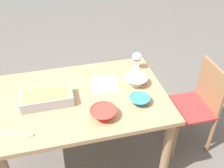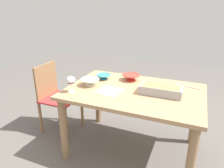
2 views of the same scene
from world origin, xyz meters
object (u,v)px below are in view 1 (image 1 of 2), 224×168
at_px(napkin, 105,84).
at_px(casserole_dish, 47,98).
at_px(mixing_bowl, 140,99).
at_px(serving_spoon, 23,134).
at_px(serving_bowl, 136,80).
at_px(small_bowl, 104,113).
at_px(dining_table, 82,107).
at_px(chair, 196,104).
at_px(wine_glass, 137,58).

bearing_deg(napkin, casserole_dish, -165.60).
bearing_deg(mixing_bowl, serving_spoon, -171.84).
bearing_deg(serving_spoon, casserole_dish, 59.02).
xyz_separation_m(mixing_bowl, serving_bowl, (0.05, 0.24, 0.01)).
bearing_deg(casserole_dish, small_bowl, -34.07).
bearing_deg(mixing_bowl, dining_table, 156.44).
bearing_deg(dining_table, mixing_bowl, -23.56).
bearing_deg(serving_spoon, mixing_bowl, 8.16).
relative_size(dining_table, chair, 1.58).
xyz_separation_m(mixing_bowl, serving_spoon, (-0.87, -0.12, -0.03)).
xyz_separation_m(mixing_bowl, napkin, (-0.21, 0.30, -0.03)).
xyz_separation_m(dining_table, small_bowl, (0.12, -0.27, 0.15)).
relative_size(chair, wine_glass, 5.27).
distance_m(casserole_dish, serving_bowl, 0.74).
bearing_deg(dining_table, chair, -2.71).
bearing_deg(serving_bowl, napkin, 166.24).
distance_m(dining_table, wine_glass, 0.66).
relative_size(chair, napkin, 3.82).
bearing_deg(dining_table, napkin, 28.07).
bearing_deg(wine_glass, chair, -34.71).
distance_m(wine_glass, mixing_bowl, 0.49).
distance_m(dining_table, serving_spoon, 0.55).
bearing_deg(wine_glass, casserole_dish, -160.41).
distance_m(dining_table, serving_bowl, 0.50).
height_order(serving_bowl, napkin, serving_bowl).
distance_m(chair, casserole_dish, 1.33).
relative_size(dining_table, serving_spoon, 5.20).
relative_size(casserole_dish, napkin, 1.74).
bearing_deg(chair, napkin, 168.65).
bearing_deg(chair, mixing_bowl, -167.40).
relative_size(chair, serving_bowl, 4.33).
relative_size(chair, serving_spoon, 3.30).
relative_size(dining_table, wine_glass, 8.31).
bearing_deg(serving_spoon, chair, 10.00).
relative_size(dining_table, small_bowl, 6.80).
height_order(chair, wine_glass, wine_glass).
height_order(casserole_dish, serving_bowl, casserole_dish).
relative_size(chair, casserole_dish, 2.19).
bearing_deg(casserole_dish, serving_spoon, -120.98).
height_order(dining_table, wine_glass, wine_glass).
height_order(small_bowl, serving_bowl, serving_bowl).
bearing_deg(chair, dining_table, 177.29).
bearing_deg(small_bowl, dining_table, 114.10).
xyz_separation_m(serving_spoon, napkin, (0.66, 0.42, -0.01)).
height_order(dining_table, chair, chair).
xyz_separation_m(wine_glass, napkin, (-0.34, -0.17, -0.12)).
xyz_separation_m(small_bowl, serving_spoon, (-0.57, -0.04, -0.03)).
bearing_deg(serving_spoon, napkin, 32.69).
bearing_deg(casserole_dish, wine_glass, 19.59).
distance_m(small_bowl, serving_bowl, 0.48).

